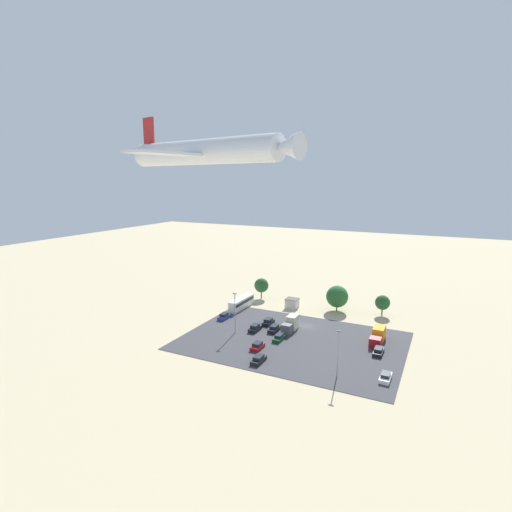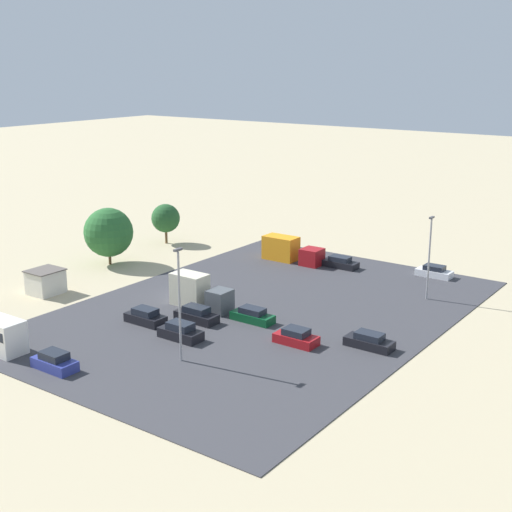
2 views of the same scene
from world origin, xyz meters
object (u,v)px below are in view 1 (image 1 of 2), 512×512
object	(u,v)px
parked_truck_1	(291,324)
airplane	(209,152)
parked_car_7	(274,329)
parked_truck_0	(378,336)
parked_car_0	(386,377)
parked_car_6	(279,338)
parked_car_2	(224,316)
parked_car_1	(268,322)
parked_car_5	(259,359)
bus	(241,303)
parked_car_4	(255,328)
shed_building	(292,303)
parked_car_3	(257,346)
parked_car_8	(378,351)

from	to	relation	value
parked_truck_1	airplane	world-z (taller)	airplane
parked_car_7	parked_truck_0	world-z (taller)	parked_truck_0
parked_car_0	parked_car_6	xyz separation A→B (m)	(25.54, -8.80, 0.02)
parked_car_2	parked_car_7	xyz separation A→B (m)	(-15.92, 2.25, -0.00)
parked_car_1	parked_car_5	xyz separation A→B (m)	(-7.39, 21.06, -0.05)
parked_car_6	bus	bearing A→B (deg)	138.37
parked_car_1	parked_car_4	world-z (taller)	parked_car_4
parked_car_0	parked_car_4	distance (m)	35.23
parked_car_6	parked_truck_1	bearing A→B (deg)	88.74
parked_car_0	parked_car_1	size ratio (longest dim) A/B	1.01
shed_building	parked_car_3	distance (m)	31.39
shed_building	airplane	xyz separation A→B (m)	(-5.84, 52.69, 40.16)
parked_car_8	parked_truck_1	world-z (taller)	parked_truck_1
parked_car_5	parked_car_8	size ratio (longest dim) A/B	0.96
airplane	parked_car_6	bearing A→B (deg)	-169.20
parked_car_5	parked_car_8	distance (m)	26.40
parked_car_1	parked_truck_0	distance (m)	27.75
bus	parked_car_5	distance (m)	36.09
parked_car_3	parked_car_8	xyz separation A→B (m)	(-24.75, -9.25, -0.03)
airplane	parked_car_1	bearing A→B (deg)	-158.75
parked_car_1	parked_truck_1	size ratio (longest dim) A/B	0.60
parked_car_4	parked_car_5	size ratio (longest dim) A/B	0.96
parked_car_3	parked_truck_0	xyz separation A→B (m)	(-23.47, -16.09, 0.80)
parked_car_1	parked_car_7	distance (m)	5.09
parked_car_0	parked_truck_0	bearing A→B (deg)	103.83
parked_car_5	parked_truck_1	xyz separation A→B (m)	(0.58, -19.94, 1.00)
parked_truck_0	airplane	bearing A→B (deg)	60.37
parked_car_0	parked_car_7	xyz separation A→B (m)	(28.80, -13.40, 0.08)
parked_car_6	airplane	bearing A→B (deg)	-90.67
parked_car_6	parked_car_8	distance (m)	22.49
airplane	parked_truck_1	bearing A→B (deg)	-169.32
parked_car_5	parked_car_0	bearing A→B (deg)	8.86
parked_truck_0	parked_car_8	bearing A→B (deg)	100.58
shed_building	parked_car_1	size ratio (longest dim) A/B	0.86
parked_car_7	airplane	bearing A→B (deg)	-84.90
parked_car_1	parked_car_8	distance (m)	29.60
shed_building	parked_car_0	xyz separation A→B (m)	(-31.71, 33.20, -0.73)
parked_truck_0	airplane	size ratio (longest dim) A/B	0.25
shed_building	parked_car_8	distance (m)	35.97
parked_car_5	parked_car_2	bearing A→B (deg)	135.60
parked_car_1	parked_car_5	distance (m)	22.32
parked_car_5	parked_truck_0	bearing A→B (deg)	47.27
parked_truck_1	bus	bearing A→B (deg)	-27.02
shed_building	parked_car_4	xyz separation A→B (m)	(1.56, 21.64, -0.63)
parked_car_8	shed_building	bearing A→B (deg)	142.48
shed_building	parked_car_6	xyz separation A→B (m)	(-6.17, 24.40, -0.71)
parked_car_2	parked_car_6	size ratio (longest dim) A/B	0.91
shed_building	parked_car_1	distance (m)	16.03
parked_car_2	airplane	world-z (taller)	airplane
bus	parked_car_4	size ratio (longest dim) A/B	2.65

